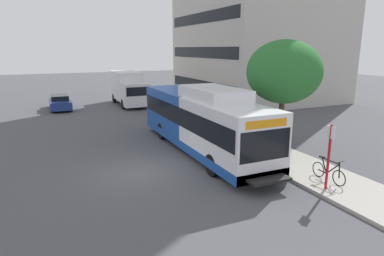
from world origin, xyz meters
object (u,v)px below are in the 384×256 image
(parked_car_far_lane, at_px, (60,102))
(transit_bus, at_px, (201,121))
(bicycle_parked, at_px, (329,172))
(bus_stop_sign_pole, at_px, (329,152))
(street_tree_near_stop, at_px, (284,72))
(box_truck_background, at_px, (128,87))

(parked_car_far_lane, bearing_deg, transit_bus, -69.70)
(bicycle_parked, bearing_deg, bus_stop_sign_pole, -141.53)
(street_tree_near_stop, relative_size, parked_car_far_lane, 1.30)
(transit_bus, xyz_separation_m, box_truck_background, (0.12, 16.96, 0.04))
(bus_stop_sign_pole, xyz_separation_m, bicycle_parked, (0.68, 0.54, -1.09))
(transit_bus, relative_size, parked_car_far_lane, 2.72)
(bus_stop_sign_pole, distance_m, parked_car_far_lane, 25.41)
(transit_bus, relative_size, bicycle_parked, 6.96)
(transit_bus, xyz_separation_m, bicycle_parked, (2.78, -6.37, -1.14))
(bicycle_parked, xyz_separation_m, parked_car_far_lane, (-9.08, 23.41, 0.10))
(bus_stop_sign_pole, xyz_separation_m, box_truck_background, (-1.97, 23.87, 0.09))
(transit_bus, xyz_separation_m, parked_car_far_lane, (-6.30, 17.05, -1.04))
(bicycle_parked, bearing_deg, transit_bus, 113.55)
(transit_bus, relative_size, box_truck_background, 1.75)
(street_tree_near_stop, bearing_deg, box_truck_background, 101.10)
(parked_car_far_lane, distance_m, box_truck_background, 6.51)
(transit_bus, xyz_separation_m, street_tree_near_stop, (3.82, -1.92, 2.63))
(street_tree_near_stop, height_order, box_truck_background, street_tree_near_stop)
(bicycle_parked, distance_m, box_truck_background, 23.51)
(bicycle_parked, bearing_deg, box_truck_background, 96.50)
(transit_bus, height_order, box_truck_background, transit_bus)
(transit_bus, height_order, bicycle_parked, transit_bus)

